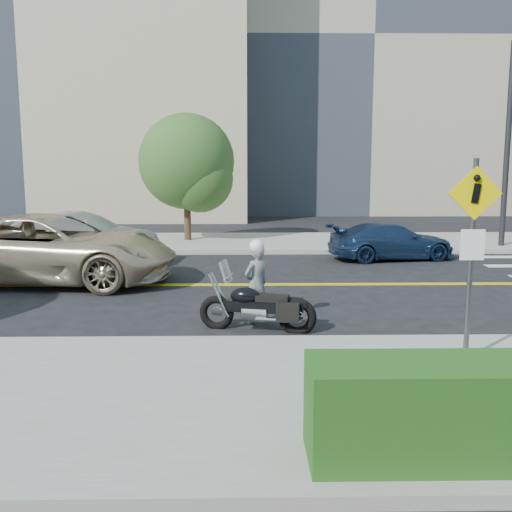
{
  "coord_description": "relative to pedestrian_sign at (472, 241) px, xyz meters",
  "views": [
    {
      "loc": [
        0.88,
        -14.91,
        3.1
      ],
      "look_at": [
        1.1,
        -2.9,
        1.2
      ],
      "focal_mm": 42.0,
      "sensor_mm": 36.0,
      "label": 1
    }
  ],
  "objects": [
    {
      "name": "tree_far_a",
      "position": [
        -5.5,
        14.1,
        1.14
      ],
      "size": [
        3.58,
        3.58,
        4.89
      ],
      "rotation": [
        0.0,
        0.0,
        -0.25
      ],
      "color": "#382619",
      "rests_on": "ground"
    },
    {
      "name": "motorcyclist",
      "position": [
        -3.1,
        2.68,
        -1.14
      ],
      "size": [
        0.67,
        0.65,
        1.64
      ],
      "rotation": [
        0.0,
        0.0,
        3.85
      ],
      "color": "#ADACB1",
      "rests_on": "ground"
    },
    {
      "name": "parked_car_silver",
      "position": [
        -8.36,
        9.48,
        -1.18
      ],
      "size": [
        4.89,
        2.17,
        1.56
      ],
      "primitive_type": "imported",
      "rotation": [
        0.0,
        0.0,
        1.46
      ],
      "color": "gray",
      "rests_on": "ground"
    },
    {
      "name": "pedestrian_sign",
      "position": [
        0.0,
        0.0,
        0.0
      ],
      "size": [
        0.78,
        0.08,
        3.0
      ],
      "color": "#4C4C51",
      "rests_on": "sidewalk_near"
    },
    {
      "name": "suv",
      "position": [
        -8.29,
        6.71,
        -1.07
      ],
      "size": [
        6.67,
        3.63,
        1.78
      ],
      "primitive_type": "imported",
      "rotation": [
        0.0,
        0.0,
        1.46
      ],
      "color": "#C1AC8E",
      "rests_on": "ground"
    },
    {
      "name": "sidewalk_far",
      "position": [
        -4.2,
        13.81,
        -1.89
      ],
      "size": [
        60.0,
        5.0,
        0.15
      ],
      "primitive_type": "cube",
      "color": "#9E9B91",
      "rests_on": "ground_plane"
    },
    {
      "name": "parked_car_blue",
      "position": [
        1.36,
        10.25,
        -1.38
      ],
      "size": [
        4.24,
        2.3,
        1.16
      ],
      "primitive_type": "imported",
      "rotation": [
        0.0,
        0.0,
        1.75
      ],
      "color": "navy",
      "rests_on": "ground"
    },
    {
      "name": "sidewalk_near",
      "position": [
        -4.2,
        -1.19,
        -1.89
      ],
      "size": [
        60.0,
        5.0,
        0.15
      ],
      "primitive_type": "cube",
      "color": "#9E9B91",
      "rests_on": "ground_plane"
    },
    {
      "name": "building_mid",
      "position": [
        3.8,
        32.31,
        8.04
      ],
      "size": [
        18.0,
        14.0,
        20.0
      ],
      "primitive_type": "cube",
      "color": "#A39984",
      "rests_on": "ground_plane"
    },
    {
      "name": "motorcycle",
      "position": [
        -3.09,
        2.16,
        -1.32
      ],
      "size": [
        2.21,
        1.09,
        1.29
      ],
      "primitive_type": null,
      "rotation": [
        0.0,
        0.0,
        -0.22
      ],
      "color": "black",
      "rests_on": "ground"
    },
    {
      "name": "ground_plane",
      "position": [
        -4.2,
        6.31,
        -1.96
      ],
      "size": [
        120.0,
        120.0,
        0.0
      ],
      "primitive_type": "plane",
      "color": "black",
      "rests_on": "ground"
    }
  ]
}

